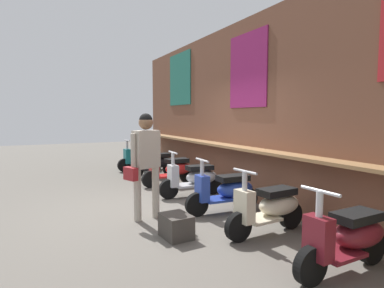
{
  "coord_description": "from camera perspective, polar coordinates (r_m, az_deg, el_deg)",
  "views": [
    {
      "loc": [
        5.27,
        -1.92,
        1.69
      ],
      "look_at": [
        -0.63,
        1.02,
        1.11
      ],
      "focal_mm": 29.89,
      "sensor_mm": 36.0,
      "label": 1
    }
  ],
  "objects": [
    {
      "name": "scooter_teal",
      "position": [
        10.04,
        -8.86,
        -2.45
      ],
      "size": [
        0.48,
        1.4,
        0.97
      ],
      "rotation": [
        0.0,
        0.0,
        -1.51
      ],
      "color": "#197075",
      "rests_on": "ground_plane"
    },
    {
      "name": "scooter_black",
      "position": [
        8.89,
        -6.46,
        -3.4
      ],
      "size": [
        0.46,
        1.4,
        0.97
      ],
      "rotation": [
        0.0,
        0.0,
        -1.55
      ],
      "color": "black",
      "rests_on": "ground_plane"
    },
    {
      "name": "shopper_with_handbag",
      "position": [
        5.2,
        -8.29,
        -1.93
      ],
      "size": [
        0.43,
        0.67,
        1.73
      ],
      "rotation": [
        0.0,
        0.0,
        0.35
      ],
      "color": "#ADA393",
      "rests_on": "ground_plane"
    },
    {
      "name": "market_stall_facade",
      "position": [
        6.58,
        10.38,
        5.93
      ],
      "size": [
        11.02,
        0.61,
        3.61
      ],
      "color": "brown",
      "rests_on": "ground_plane"
    },
    {
      "name": "ground_plane",
      "position": [
        5.86,
        -6.29,
        -11.77
      ],
      "size": [
        30.85,
        30.85,
        0.0
      ],
      "primitive_type": "plane",
      "color": "#605B54"
    },
    {
      "name": "scooter_maroon",
      "position": [
        3.96,
        26.19,
        -14.7
      ],
      "size": [
        0.46,
        1.4,
        0.97
      ],
      "rotation": [
        0.0,
        0.0,
        -1.53
      ],
      "color": "maroon",
      "rests_on": "ground_plane"
    },
    {
      "name": "scooter_blue",
      "position": [
        5.69,
        6.24,
        -8.22
      ],
      "size": [
        0.47,
        1.4,
        0.97
      ],
      "rotation": [
        0.0,
        0.0,
        -1.62
      ],
      "color": "#233D9E",
      "rests_on": "ground_plane"
    },
    {
      "name": "merchandise_crate",
      "position": [
        4.59,
        -2.84,
        -14.42
      ],
      "size": [
        0.47,
        0.39,
        0.33
      ],
      "primitive_type": "cube",
      "rotation": [
        0.0,
        0.0,
        0.07
      ],
      "color": "#3D3833",
      "rests_on": "ground_plane"
    },
    {
      "name": "scooter_cream",
      "position": [
        4.8,
        13.82,
        -10.88
      ],
      "size": [
        0.49,
        1.4,
        0.97
      ],
      "rotation": [
        0.0,
        0.0,
        -1.5
      ],
      "color": "beige",
      "rests_on": "ground_plane"
    },
    {
      "name": "scooter_silver",
      "position": [
        6.76,
        0.45,
        -6.07
      ],
      "size": [
        0.47,
        1.4,
        0.97
      ],
      "rotation": [
        0.0,
        0.0,
        -1.62
      ],
      "color": "#B2B5BA",
      "rests_on": "ground_plane"
    },
    {
      "name": "scooter_red",
      "position": [
        7.82,
        -3.51,
        -4.55
      ],
      "size": [
        0.47,
        1.4,
        0.97
      ],
      "rotation": [
        0.0,
        0.0,
        -1.53
      ],
      "color": "red",
      "rests_on": "ground_plane"
    }
  ]
}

